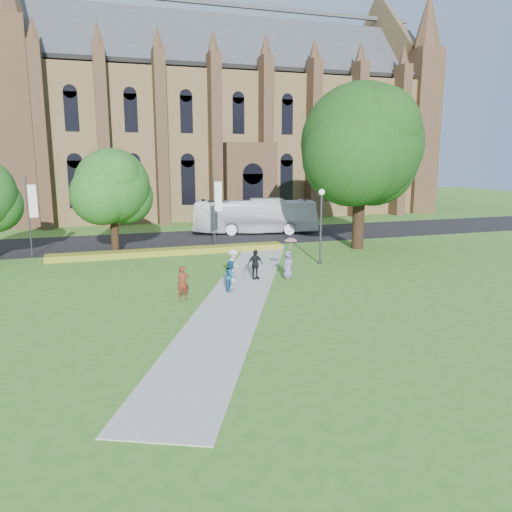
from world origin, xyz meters
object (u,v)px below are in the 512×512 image
object	(u,v)px
streetlamp	(321,217)
tour_coach	(255,216)
large_tree	(361,144)
pedestrian_0	(183,283)

from	to	relation	value
streetlamp	tour_coach	world-z (taller)	streetlamp
streetlamp	large_tree	xyz separation A→B (m)	(5.50, 4.50, 5.07)
streetlamp	tour_coach	xyz separation A→B (m)	(0.04, 14.90, -1.58)
large_tree	tour_coach	xyz separation A→B (m)	(-5.46, 10.40, -6.65)
large_tree	pedestrian_0	distance (m)	20.77
streetlamp	large_tree	bearing A→B (deg)	39.29
streetlamp	pedestrian_0	world-z (taller)	streetlamp
streetlamp	large_tree	distance (m)	8.73
large_tree	tour_coach	distance (m)	13.50
tour_coach	pedestrian_0	bearing A→B (deg)	166.58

